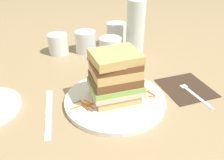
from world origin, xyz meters
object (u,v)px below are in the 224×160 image
Objects in this scene: empty_tumbler_2 at (58,44)px; knife at (49,114)px; water_bottle at (136,24)px; fork at (191,90)px; napkin_dark at (185,87)px; sandwich at (116,77)px; empty_tumbler_1 at (86,42)px; juice_glass at (110,51)px; main_plate at (115,101)px; empty_tumbler_0 at (116,35)px.

knife is at bearing -100.95° from empty_tumbler_2.
knife is 0.44m from water_bottle.
knife is (-0.39, 0.02, -0.00)m from fork.
napkin_dark is 0.49m from empty_tumbler_2.
napkin_dark is at bearing 95.47° from fork.
fork is at bearing -78.25° from water_bottle.
water_bottle is (0.16, 0.26, 0.04)m from sandwich.
empty_tumbler_1 is (0.17, 0.35, 0.04)m from knife.
water_bottle is at bearing 13.85° from juice_glass.
empty_tumbler_1 is 0.10m from empty_tumbler_2.
napkin_dark is 0.86× the size of fork.
empty_tumbler_1 is (-0.00, 0.35, 0.03)m from main_plate.
juice_glass reaches higher than empty_tumbler_1.
empty_tumbler_0 is at bearing 63.05° from juice_glass.
knife is at bearing -116.35° from empty_tumbler_1.
water_bottle is at bearing 58.29° from main_plate.
empty_tumbler_0 reaches higher than knife.
napkin_dark is at bearing 0.03° from knife.
water_bottle is at bearing -28.34° from empty_tumbler_1.
main_plate is at bearing -74.10° from empty_tumbler_2.
sandwich is 1.68× the size of empty_tumbler_1.
juice_glass is 1.11× the size of empty_tumbler_1.
napkin_dark is (0.22, 0.01, -0.00)m from main_plate.
empty_tumbler_2 is (-0.17, 0.13, -0.00)m from juice_glass.
main_plate reaches higher than knife.
empty_tumbler_2 is (-0.23, 0.00, -0.01)m from empty_tumbler_0.
knife is at bearing -179.97° from napkin_dark.
empty_tumbler_1 is at bearing 121.17° from fork.
sandwich is at bearing -89.59° from empty_tumbler_1.
empty_tumbler_0 is (0.13, 0.36, -0.03)m from sandwich.
empty_tumbler_2 is at bearing 105.92° from sandwich.
empty_tumbler_2 is at bearing 105.90° from main_plate.
empty_tumbler_2 is at bearing 130.28° from fork.
juice_glass is 0.13m from empty_tumbler_1.
empty_tumbler_1 reaches higher than napkin_dark.
sandwich is at bearing 175.47° from fork.
sandwich is 0.25m from juice_glass.
water_bottle reaches higher than juice_glass.
empty_tumbler_2 is (-0.32, 0.36, 0.04)m from napkin_dark.
juice_glass is at bearing -116.95° from empty_tumbler_0.
sandwich is 0.19m from knife.
main_plate is 1.87× the size of napkin_dark.
main_plate is at bearing -1.62° from knife.
juice_glass is at bearing 75.61° from main_plate.
napkin_dark is 0.55× the size of water_bottle.
empty_tumbler_1 is at bearing 151.66° from water_bottle.
empty_tumbler_0 reaches higher than empty_tumbler_2.
sandwich reaches higher than knife.
sandwich reaches higher than empty_tumbler_1.
empty_tumbler_0 is 1.19× the size of empty_tumbler_1.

